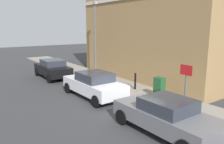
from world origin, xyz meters
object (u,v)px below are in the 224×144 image
at_px(bollard_far_kerb, 102,78).
at_px(lamppost, 95,36).
at_px(street_sign, 186,82).
at_px(utility_cabinet, 159,88).
at_px(car_white, 94,84).
at_px(car_black, 53,68).
at_px(bollard_near_cabinet, 135,80).
at_px(car_grey, 166,115).

bearing_deg(bollard_far_kerb, lamppost, 65.54).
bearing_deg(street_sign, utility_cabinet, 67.07).
relative_size(car_white, street_sign, 1.89).
distance_m(car_black, bollard_near_cabinet, 7.24).
relative_size(car_black, bollard_far_kerb, 3.98).
relative_size(utility_cabinet, street_sign, 0.50).
height_order(car_grey, lamppost, lamppost).
bearing_deg(utility_cabinet, bollard_far_kerb, 107.05).
relative_size(car_white, bollard_far_kerb, 4.18).
relative_size(car_grey, lamppost, 0.74).
relative_size(bollard_far_kerb, street_sign, 0.45).
bearing_deg(car_black, car_white, -178.07).
bearing_deg(car_black, utility_cabinet, -162.05).
bearing_deg(bollard_far_kerb, car_black, 107.14).
relative_size(car_grey, street_sign, 1.83).
xyz_separation_m(car_grey, bollard_near_cabinet, (2.81, 4.94, -0.01)).
relative_size(car_grey, car_white, 0.97).
height_order(bollard_near_cabinet, street_sign, street_sign).
distance_m(car_grey, car_black, 11.62).
bearing_deg(car_black, bollard_near_cabinet, -156.39).
bearing_deg(car_black, car_grey, -179.17).
xyz_separation_m(car_black, street_sign, (1.68, -11.19, 0.90)).
height_order(utility_cabinet, bollard_far_kerb, utility_cabinet).
bearing_deg(street_sign, car_black, 98.55).
height_order(bollard_near_cabinet, bollard_far_kerb, same).
xyz_separation_m(utility_cabinet, lamppost, (0.19, 7.01, 2.62)).
xyz_separation_m(car_grey, car_white, (0.12, 5.47, 0.04)).
distance_m(bollard_near_cabinet, street_sign, 4.75).
bearing_deg(bollard_near_cabinet, bollard_far_kerb, 125.46).
distance_m(car_black, lamppost, 4.24).
bearing_deg(lamppost, bollard_far_kerb, -114.46).
distance_m(car_white, lamppost, 5.78).
distance_m(utility_cabinet, street_sign, 2.79).
relative_size(utility_cabinet, bollard_near_cabinet, 1.11).
height_order(car_grey, car_black, car_black).
distance_m(car_grey, utility_cabinet, 3.92).
xyz_separation_m(car_white, street_sign, (1.57, -5.04, 0.91)).
bearing_deg(bollard_far_kerb, car_white, -136.40).
relative_size(car_white, car_black, 1.05).
height_order(utility_cabinet, street_sign, street_sign).
distance_m(bollard_near_cabinet, bollard_far_kerb, 2.26).
distance_m(car_grey, car_white, 5.47).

